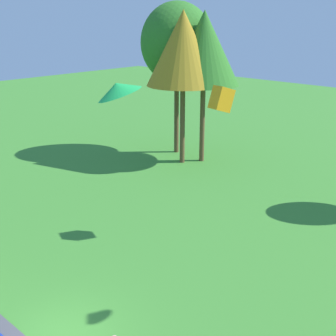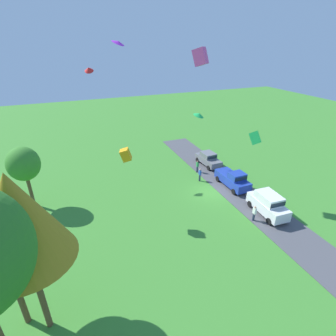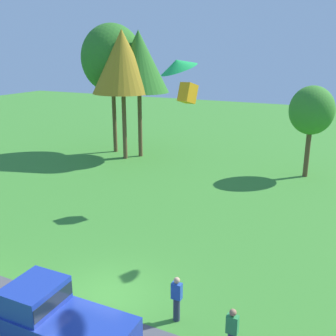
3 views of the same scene
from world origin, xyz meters
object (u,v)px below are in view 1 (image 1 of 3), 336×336
object	(u,v)px
tree_left_of_center	(177,43)
tree_lone_near	(204,48)
tree_far_right	(183,49)
kite_box_low_drifter	(221,99)
kite_delta_high_right	(118,89)

from	to	relation	value
tree_left_of_center	tree_lone_near	world-z (taller)	tree_left_of_center
tree_lone_near	tree_far_right	bearing A→B (deg)	-121.67
kite_box_low_drifter	kite_delta_high_right	size ratio (longest dim) A/B	0.89
tree_far_right	tree_lone_near	bearing A→B (deg)	58.33
kite_delta_high_right	tree_left_of_center	bearing A→B (deg)	128.64
tree_far_right	kite_box_low_drifter	world-z (taller)	tree_far_right
tree_left_of_center	kite_box_low_drifter	xyz separation A→B (m)	(11.22, -9.27, -1.60)
tree_lone_near	kite_delta_high_right	size ratio (longest dim) A/B	8.94
kite_delta_high_right	kite_box_low_drifter	bearing A→B (deg)	111.23
tree_far_right	kite_box_low_drifter	size ratio (longest dim) A/B	10.08
tree_left_of_center	tree_lone_near	distance (m)	2.97
tree_lone_near	kite_box_low_drifter	distance (m)	12.21
kite_delta_high_right	tree_lone_near	bearing A→B (deg)	123.27
tree_left_of_center	tree_lone_near	size ratio (longest dim) A/B	1.06
tree_lone_near	kite_delta_high_right	world-z (taller)	tree_lone_near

